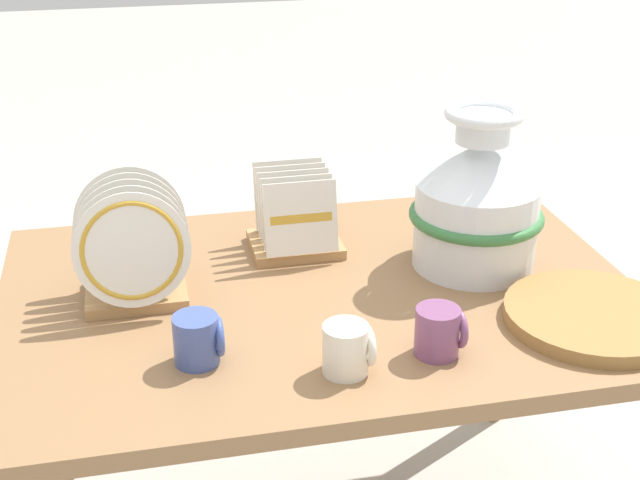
# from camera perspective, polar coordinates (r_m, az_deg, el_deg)

# --- Properties ---
(display_table) EXTENTS (1.25, 0.86, 0.66)m
(display_table) POSITION_cam_1_polar(r_m,az_deg,el_deg) (1.80, 0.00, -5.35)
(display_table) COLOR olive
(display_table) RESTS_ON ground_plane
(ceramic_vase) EXTENTS (0.28, 0.28, 0.34)m
(ceramic_vase) POSITION_cam_1_polar(r_m,az_deg,el_deg) (1.84, 10.03, 2.47)
(ceramic_vase) COLOR silver
(ceramic_vase) RESTS_ON display_table
(dish_rack_round_plates) EXTENTS (0.22, 0.19, 0.24)m
(dish_rack_round_plates) POSITION_cam_1_polar(r_m,az_deg,el_deg) (1.72, -11.91, -0.75)
(dish_rack_round_plates) COLOR tan
(dish_rack_round_plates) RESTS_ON display_table
(dish_rack_square_plates) EXTENTS (0.19, 0.18, 0.18)m
(dish_rack_square_plates) POSITION_cam_1_polar(r_m,az_deg,el_deg) (1.91, -1.62, 1.09)
(dish_rack_square_plates) COLOR tan
(dish_rack_square_plates) RESTS_ON display_table
(wicker_charger_stack) EXTENTS (0.33, 0.33, 0.03)m
(wicker_charger_stack) POSITION_cam_1_polar(r_m,az_deg,el_deg) (1.72, 17.10, -4.65)
(wicker_charger_stack) COLOR olive
(wicker_charger_stack) RESTS_ON display_table
(mug_plum_glaze) EXTENTS (0.09, 0.08, 0.09)m
(mug_plum_glaze) POSITION_cam_1_polar(r_m,az_deg,el_deg) (1.55, 7.66, -5.81)
(mug_plum_glaze) COLOR #7A4770
(mug_plum_glaze) RESTS_ON display_table
(mug_cobalt_glaze) EXTENTS (0.09, 0.08, 0.09)m
(mug_cobalt_glaze) POSITION_cam_1_polar(r_m,az_deg,el_deg) (1.53, -7.76, -6.31)
(mug_cobalt_glaze) COLOR #42569E
(mug_cobalt_glaze) RESTS_ON display_table
(mug_cream_glaze) EXTENTS (0.09, 0.08, 0.09)m
(mug_cream_glaze) POSITION_cam_1_polar(r_m,az_deg,el_deg) (1.49, 1.81, -6.97)
(mug_cream_glaze) COLOR silver
(mug_cream_glaze) RESTS_ON display_table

